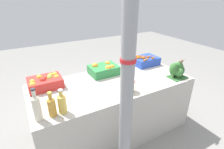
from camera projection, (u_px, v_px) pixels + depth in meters
ground_plane at (112, 128)px, 2.47m from camera, size 10.00×10.00×0.00m
market_table at (112, 107)px, 2.31m from camera, size 1.95×0.88×0.74m
support_pole at (128, 74)px, 1.32m from camera, size 0.12×0.12×2.36m
apple_crate at (45, 82)px, 2.01m from camera, size 0.37×0.28×0.15m
orange_crate at (104, 69)px, 2.34m from camera, size 0.37×0.28×0.16m
carrot_crate at (145, 60)px, 2.65m from camera, size 0.37×0.28×0.15m
broccoli_pile at (177, 70)px, 2.25m from camera, size 0.23×0.19×0.20m
juice_bottle_cloudy at (37, 107)px, 1.46m from camera, size 0.07×0.07×0.31m
juice_bottle_amber at (52, 106)px, 1.53m from camera, size 0.07×0.07×0.24m
juice_bottle_golden at (62, 103)px, 1.56m from camera, size 0.08×0.08×0.24m
pickle_jar at (129, 86)px, 1.92m from camera, size 0.12×0.12×0.13m
sparrow_bird at (181, 61)px, 2.16m from camera, size 0.13×0.05×0.05m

